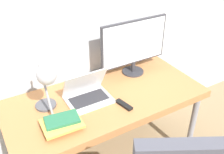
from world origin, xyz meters
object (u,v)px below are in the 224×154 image
at_px(desk_lamp, 46,81).
at_px(book_stack, 61,123).
at_px(laptop, 87,94).
at_px(monitor, 134,45).

height_order(desk_lamp, book_stack, desk_lamp).
bearing_deg(book_stack, laptop, 33.60).
bearing_deg(monitor, desk_lamp, -165.59).
bearing_deg(book_stack, desk_lamp, 98.82).
relative_size(desk_lamp, book_stack, 1.56).
xyz_separation_m(desk_lamp, book_stack, (0.02, -0.13, -0.25)).
bearing_deg(monitor, laptop, -162.73).
bearing_deg(laptop, desk_lamp, -170.76).
distance_m(desk_lamp, book_stack, 0.29).
relative_size(monitor, desk_lamp, 1.50).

